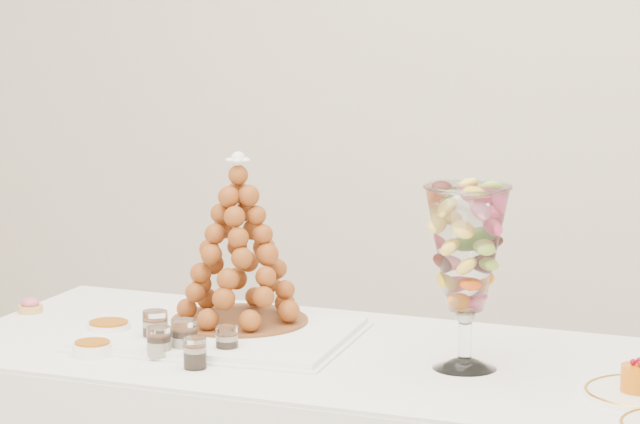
% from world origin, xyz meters
% --- Properties ---
extents(lace_tray, '(0.59, 0.46, 0.02)m').
position_xyz_m(lace_tray, '(-0.24, 0.25, 0.70)').
color(lace_tray, white).
rests_on(lace_tray, buffet_table).
extents(macaron_vase, '(0.17, 0.17, 0.37)m').
position_xyz_m(macaron_vase, '(0.32, 0.23, 0.93)').
color(macaron_vase, white).
rests_on(macaron_vase, buffet_table).
extents(pink_tart, '(0.06, 0.06, 0.04)m').
position_xyz_m(pink_tart, '(-0.76, 0.29, 0.70)').
color(pink_tart, tan).
rests_on(pink_tart, buffet_table).
extents(verrine_a, '(0.06, 0.06, 0.07)m').
position_xyz_m(verrine_a, '(-0.35, 0.15, 0.73)').
color(verrine_a, white).
rests_on(verrine_a, buffet_table).
extents(verrine_b, '(0.07, 0.07, 0.07)m').
position_xyz_m(verrine_b, '(-0.25, 0.10, 0.73)').
color(verrine_b, white).
rests_on(verrine_b, buffet_table).
extents(verrine_c, '(0.05, 0.05, 0.06)m').
position_xyz_m(verrine_c, '(-0.16, 0.13, 0.72)').
color(verrine_c, white).
rests_on(verrine_c, buffet_table).
extents(verrine_d, '(0.05, 0.05, 0.07)m').
position_xyz_m(verrine_d, '(-0.29, 0.06, 0.72)').
color(verrine_d, white).
rests_on(verrine_d, buffet_table).
extents(verrine_e, '(0.05, 0.05, 0.06)m').
position_xyz_m(verrine_e, '(-0.18, 0.02, 0.72)').
color(verrine_e, white).
rests_on(verrine_e, buffet_table).
extents(ramekin_back, '(0.10, 0.10, 0.03)m').
position_xyz_m(ramekin_back, '(-0.47, 0.17, 0.70)').
color(ramekin_back, white).
rests_on(ramekin_back, buffet_table).
extents(ramekin_front, '(0.08, 0.08, 0.03)m').
position_xyz_m(ramekin_front, '(-0.43, 0.02, 0.70)').
color(ramekin_front, white).
rests_on(ramekin_front, buffet_table).
extents(croquembouche, '(0.32, 0.32, 0.38)m').
position_xyz_m(croquembouche, '(-0.24, 0.34, 0.89)').
color(croquembouche, brown).
rests_on(croquembouche, lace_tray).
extents(mousse_cake, '(0.07, 0.07, 0.06)m').
position_xyz_m(mousse_cake, '(0.68, 0.17, 0.73)').
color(mousse_cake, '#CF6309').
rests_on(mousse_cake, cake_plate).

